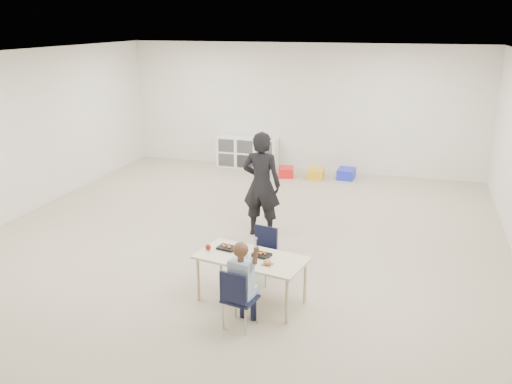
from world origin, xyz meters
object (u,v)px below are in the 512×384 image
(chair_near, at_px, (240,297))
(cubby_shelf, at_px, (247,152))
(child, at_px, (240,281))
(adult, at_px, (261,184))
(table, at_px, (251,279))

(chair_near, distance_m, cubby_shelf, 6.84)
(chair_near, xyz_separation_m, cubby_shelf, (-1.99, 6.55, -0.01))
(child, xyz_separation_m, cubby_shelf, (-1.99, 6.55, -0.21))
(cubby_shelf, bearing_deg, chair_near, -73.09)
(child, relative_size, adult, 0.67)
(cubby_shelf, bearing_deg, table, -72.00)
(table, bearing_deg, child, -74.56)
(child, relative_size, cubby_shelf, 0.80)
(chair_near, relative_size, child, 0.63)
(chair_near, height_order, adult, adult)
(cubby_shelf, bearing_deg, child, -73.09)
(table, relative_size, chair_near, 1.96)
(adult, bearing_deg, chair_near, 102.67)
(chair_near, distance_m, adult, 2.76)
(child, height_order, cubby_shelf, child)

